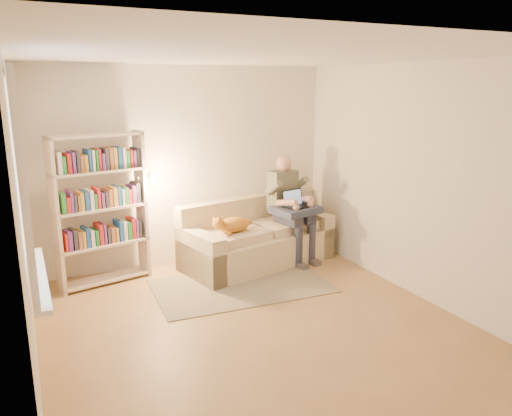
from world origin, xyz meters
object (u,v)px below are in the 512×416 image
bookshelf (100,202)px  sofa (256,241)px  laptop (295,203)px  cat (231,225)px  person (289,202)px

bookshelf → sofa: bearing=-16.6°
laptop → bookshelf: bearing=160.1°
cat → bookshelf: (-1.51, 0.39, 0.36)m
cat → bookshelf: size_ratio=0.35×
laptop → bookshelf: (-2.44, 0.34, 0.18)m
sofa → person: 0.69m
cat → laptop: (0.94, 0.05, 0.18)m
person → laptop: size_ratio=3.74×
cat → bookshelf: bearing=153.7°
person → bookshelf: (-2.43, 0.21, 0.20)m
person → cat: bearing=178.5°
person → sofa: bearing=161.2°
laptop → cat: bearing=170.9°
sofa → bookshelf: bookshelf is taller
laptop → bookshelf: 2.47m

